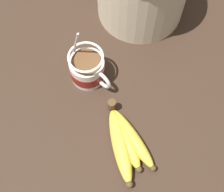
% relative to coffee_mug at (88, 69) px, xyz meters
% --- Properties ---
extents(table, '(1.23, 1.23, 0.03)m').
position_rel_coffee_mug_xyz_m(table, '(0.09, -0.03, -0.06)').
color(table, '#332319').
rests_on(table, ground).
extents(coffee_mug, '(0.14, 0.09, 0.17)m').
position_rel_coffee_mug_xyz_m(coffee_mug, '(0.00, 0.00, 0.00)').
color(coffee_mug, white).
rests_on(coffee_mug, table).
extents(banana_bunch, '(0.19, 0.13, 0.04)m').
position_rel_coffee_mug_xyz_m(banana_bunch, '(0.19, -0.07, -0.02)').
color(banana_bunch, '#4C381E').
rests_on(banana_bunch, table).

